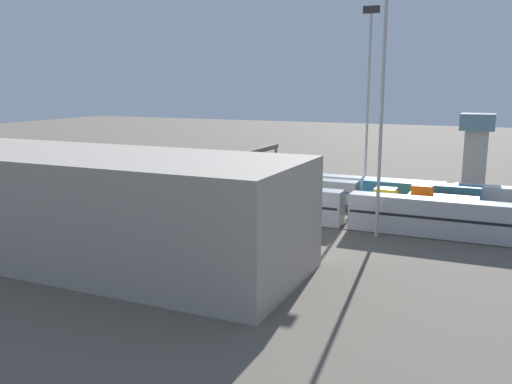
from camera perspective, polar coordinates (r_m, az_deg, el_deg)
name	(u,v)px	position (r m, az deg, el deg)	size (l,w,h in m)	color
ground_plane	(245,201)	(94.84, -1.17, -0.97)	(400.00, 400.00, 0.00)	#60594F
track_bed_0	(267,191)	(103.76, 1.21, 0.12)	(140.00, 2.80, 0.12)	#4C443D
track_bed_1	(257,196)	(99.26, 0.07, -0.38)	(140.00, 2.80, 0.12)	#3D3833
track_bed_2	(245,201)	(94.82, -1.17, -0.93)	(140.00, 2.80, 0.12)	#3D3833
track_bed_3	(232,207)	(90.44, -2.53, -1.53)	(140.00, 2.80, 0.12)	#4C443D
track_bed_4	(217,213)	(86.13, -4.04, -2.20)	(140.00, 2.80, 0.12)	#4C443D
train_on_track_0	(310,184)	(100.44, 5.65, 0.84)	(95.60, 3.00, 3.80)	silver
train_on_track_1	(281,187)	(97.04, 2.65, 0.57)	(66.40, 3.06, 4.40)	#1E6B9E
train_on_track_4	(197,195)	(87.30, -6.12, -0.34)	(95.60, 3.06, 5.00)	#A8AAB2
train_on_track_2	(441,206)	(85.88, 18.68, -1.37)	(10.00, 3.00, 5.00)	#D85914
train_on_track_3	(404,210)	(81.57, 15.15, -1.81)	(10.00, 3.00, 5.00)	gold
light_mast_0	(369,81)	(98.56, 11.67, 11.23)	(2.80, 0.70, 32.94)	#9EA0A5
light_mast_1	(383,81)	(71.96, 13.10, 11.18)	(2.80, 0.70, 32.68)	#9EA0A5
signal_gantry	(249,159)	(93.22, -0.74, 3.46)	(0.70, 25.00, 8.80)	#4C4742
maintenance_shed	(81,206)	(66.12, -17.80, -1.36)	(52.40, 17.52, 12.35)	#9E9389
control_tower	(476,147)	(109.22, 21.95, 4.36)	(6.00, 6.00, 14.67)	gray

